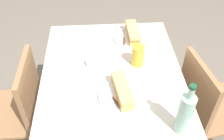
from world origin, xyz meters
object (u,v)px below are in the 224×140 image
at_px(knife_far, 124,38).
at_px(chair_far, 19,108).
at_px(water_bottle, 185,113).
at_px(plate_far, 132,38).
at_px(beer_glass, 138,56).
at_px(olive_bowl, 93,62).
at_px(knife_near, 113,98).
at_px(chair_near, 205,106).
at_px(dining_table, 112,87).
at_px(baguette_sandwich_near, 122,90).
at_px(baguette_sandwich_far, 133,33).
at_px(plate_near, 122,96).

bearing_deg(knife_far, chair_far, 113.94).
bearing_deg(water_bottle, plate_far, 10.68).
height_order(water_bottle, beer_glass, water_bottle).
bearing_deg(water_bottle, beer_glass, 16.43).
relative_size(knife_far, olive_bowl, 2.02).
relative_size(beer_glass, olive_bowl, 1.47).
bearing_deg(knife_near, chair_near, -76.76).
distance_m(plate_far, water_bottle, 0.76).
distance_m(dining_table, chair_far, 0.62).
height_order(chair_near, water_bottle, water_bottle).
relative_size(baguette_sandwich_near, plate_far, 0.94).
height_order(water_bottle, olive_bowl, water_bottle).
height_order(dining_table, knife_far, knife_far).
bearing_deg(chair_near, baguette_sandwich_near, 102.55).
distance_m(chair_near, baguette_sandwich_near, 0.66).
bearing_deg(dining_table, chair_far, 90.01).
height_order(chair_near, baguette_sandwich_far, chair_near).
bearing_deg(chair_near, beer_glass, 73.75).
height_order(beer_glass, olive_bowl, beer_glass).
height_order(chair_near, knife_near, chair_near).
xyz_separation_m(plate_far, beer_glass, (-0.26, 0.00, 0.06)).
relative_size(chair_near, plate_far, 3.30).
distance_m(knife_near, water_bottle, 0.38).
bearing_deg(baguette_sandwich_far, knife_near, 162.49).
bearing_deg(olive_bowl, knife_far, -42.15).
distance_m(plate_near, beer_glass, 0.29).
relative_size(chair_far, chair_near, 1.00).
xyz_separation_m(baguette_sandwich_far, water_bottle, (-0.74, -0.14, 0.07)).
bearing_deg(knife_far, baguette_sandwich_near, 173.43).
bearing_deg(baguette_sandwich_near, knife_near, 110.42).
xyz_separation_m(knife_near, olive_bowl, (0.29, 0.10, -0.00)).
bearing_deg(plate_near, knife_far, -6.57).
xyz_separation_m(knife_near, baguette_sandwich_far, (0.54, -0.17, 0.03)).
bearing_deg(dining_table, water_bottle, -144.05).
xyz_separation_m(chair_far, plate_far, (0.33, -0.76, 0.29)).
xyz_separation_m(chair_far, olive_bowl, (0.08, -0.49, 0.29)).
distance_m(baguette_sandwich_far, olive_bowl, 0.37).
relative_size(chair_far, knife_near, 5.07).
distance_m(dining_table, beer_glass, 0.26).
xyz_separation_m(plate_near, knife_near, (-0.02, 0.05, 0.01)).
bearing_deg(olive_bowl, chair_near, -101.48).
bearing_deg(beer_glass, knife_near, 148.72).
distance_m(dining_table, knife_far, 0.36).
xyz_separation_m(plate_near, olive_bowl, (0.27, 0.15, 0.01)).
bearing_deg(olive_bowl, chair_far, 99.30).
bearing_deg(plate_near, baguette_sandwich_near, 0.00).
height_order(knife_far, beer_glass, beer_glass).
distance_m(baguette_sandwich_near, olive_bowl, 0.31).
bearing_deg(beer_glass, baguette_sandwich_far, -0.37).
bearing_deg(plate_far, beer_glass, 179.63).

